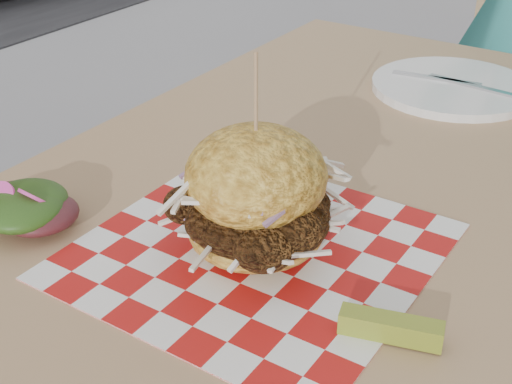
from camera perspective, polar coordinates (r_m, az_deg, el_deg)
patio_table at (r=0.99m, az=8.01°, el=-2.50°), size 0.80×1.20×0.75m
paper_liner at (r=0.79m, az=0.00°, el=-4.70°), size 0.36×0.36×0.00m
sandwich at (r=0.75m, az=0.00°, el=-0.69°), size 0.20×0.20×0.23m
pickle_spear at (r=0.68m, az=10.73°, el=-10.60°), size 0.10×0.05×0.02m
side_salad at (r=0.86m, az=-18.63°, el=-1.93°), size 0.14×0.14×0.05m
place_setting at (r=1.25m, az=15.48°, el=8.11°), size 0.27×0.27×0.02m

